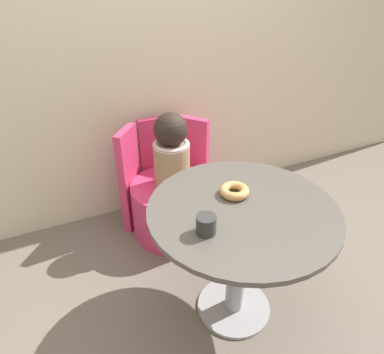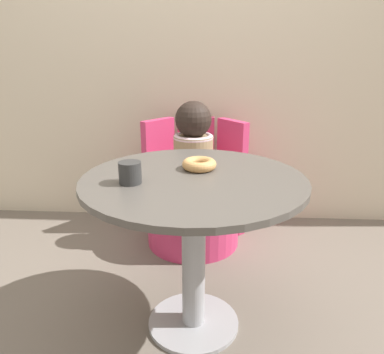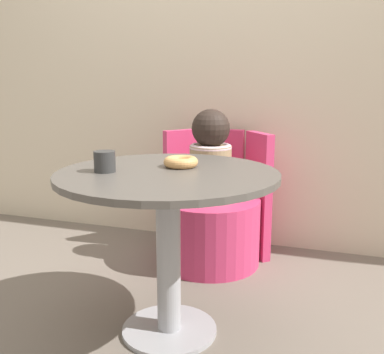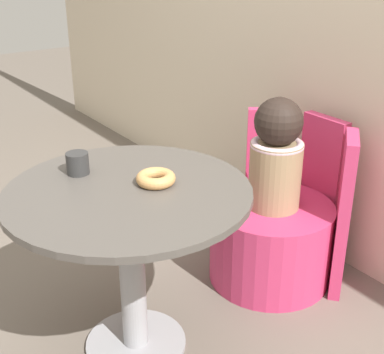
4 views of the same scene
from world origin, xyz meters
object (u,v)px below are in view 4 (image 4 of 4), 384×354
Objects in this scene: child_figure at (276,155)px; donut at (156,178)px; round_table at (130,228)px; tub_chair at (270,242)px; cup at (78,163)px.

donut is at bearing -84.58° from child_figure.
tub_chair is at bearing 93.40° from round_table.
tub_chair is (-0.04, 0.74, -0.34)m from round_table.
donut is at bearing 37.23° from cup.
donut is at bearing -84.58° from tub_chair.
cup is (-0.24, -0.18, 0.02)m from donut.
donut reaches higher than tub_chair.
donut is (0.06, -0.64, 0.51)m from tub_chair.
child_figure is at bearing 95.42° from donut.
cup reaches higher than tub_chair.
child_figure is at bearing 93.40° from round_table.
child_figure is 6.02× the size of cup.
round_table is 10.45× the size of cup.
round_table is 0.20m from donut.
tub_chair is at bearing 95.42° from donut.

